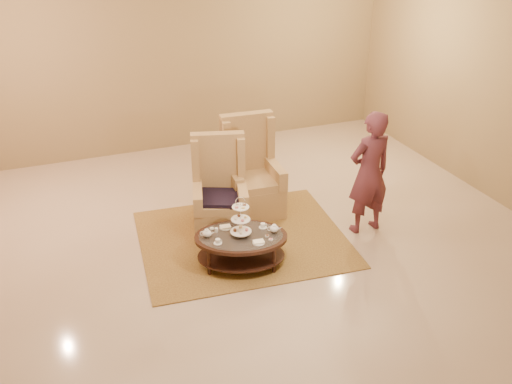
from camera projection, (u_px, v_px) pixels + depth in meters
name	position (u px, v px, depth m)	size (l,w,h in m)	color
ground	(254.00, 256.00, 7.38)	(8.00, 8.00, 0.00)	#C3A891
ceiling	(254.00, 256.00, 7.38)	(8.00, 8.00, 0.02)	beige
wall_back	(171.00, 52.00, 9.90)	(8.00, 0.04, 3.50)	#957B51
rug	(243.00, 239.00, 7.74)	(2.91, 2.49, 0.01)	olive
tea_table	(241.00, 241.00, 7.04)	(1.34, 1.11, 0.96)	black
armchair_left	(220.00, 199.00, 7.81)	(0.89, 0.91, 1.34)	tan
armchair_right	(251.00, 180.00, 8.30)	(0.81, 0.83, 1.42)	tan
person	(369.00, 173.00, 7.59)	(0.66, 0.46, 1.73)	#56252F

